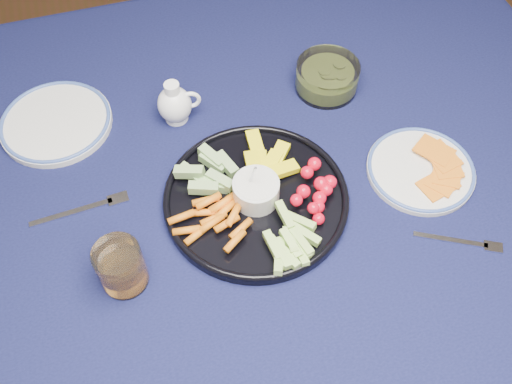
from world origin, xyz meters
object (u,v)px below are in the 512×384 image
object	(u,v)px
dining_table	(187,203)
juice_tumbler	(122,268)
pickle_bowl	(327,78)
cheese_plate	(421,169)
crudite_platter	(255,196)
side_plate_extra	(56,122)
creamer_pitcher	(175,104)

from	to	relation	value
dining_table	juice_tumbler	bearing A→B (deg)	-126.73
pickle_bowl	dining_table	bearing A→B (deg)	-157.60
cheese_plate	juice_tumbler	world-z (taller)	juice_tumbler
dining_table	cheese_plate	bearing A→B (deg)	-15.36
crudite_platter	juice_tumbler	world-z (taller)	crudite_platter
dining_table	juice_tumbler	distance (m)	0.25
cheese_plate	side_plate_extra	xyz separation A→B (m)	(-0.63, 0.31, -0.00)
crudite_platter	pickle_bowl	world-z (taller)	crudite_platter
creamer_pitcher	pickle_bowl	world-z (taller)	creamer_pitcher
crudite_platter	side_plate_extra	size ratio (longest dim) A/B	1.52
pickle_bowl	juice_tumbler	distance (m)	0.56
creamer_pitcher	cheese_plate	xyz separation A→B (m)	(0.40, -0.26, -0.03)
creamer_pitcher	crudite_platter	bearing A→B (deg)	-69.26
dining_table	cheese_plate	distance (m)	0.45
crudite_platter	cheese_plate	xyz separation A→B (m)	(0.31, -0.02, -0.01)
crudite_platter	cheese_plate	distance (m)	0.31
dining_table	pickle_bowl	xyz separation A→B (m)	(0.33, 0.14, 0.11)
cheese_plate	juice_tumbler	distance (m)	0.55
cheese_plate	juice_tumbler	size ratio (longest dim) A/B	2.21
dining_table	pickle_bowl	size ratio (longest dim) A/B	13.17
crudite_platter	pickle_bowl	size ratio (longest dim) A/B	2.57
creamer_pitcher	pickle_bowl	bearing A→B (deg)	-1.06
creamer_pitcher	juice_tumbler	bearing A→B (deg)	-115.83
crudite_platter	creamer_pitcher	bearing A→B (deg)	110.74
juice_tumbler	dining_table	bearing A→B (deg)	53.27
creamer_pitcher	cheese_plate	distance (m)	0.47
cheese_plate	side_plate_extra	distance (m)	0.70
dining_table	side_plate_extra	world-z (taller)	side_plate_extra
pickle_bowl	side_plate_extra	distance (m)	0.54
dining_table	pickle_bowl	world-z (taller)	pickle_bowl
side_plate_extra	pickle_bowl	bearing A→B (deg)	-5.85
cheese_plate	creamer_pitcher	bearing A→B (deg)	147.01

